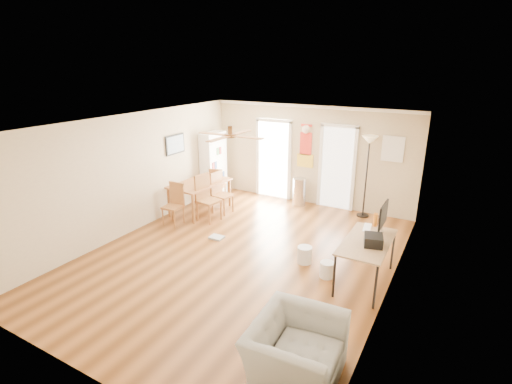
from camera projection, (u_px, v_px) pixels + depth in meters
The scene contains 30 objects.
floor at pixel (241, 256), 7.51m from camera, with size 7.00×7.00×0.00m, color brown.
ceiling at pixel (239, 123), 6.67m from camera, with size 5.50×7.00×0.00m, color silver, non-canonical shape.
wall_back at pixel (310, 155), 9.98m from camera, with size 5.50×0.04×2.60m, color beige, non-canonical shape.
wall_front at pixel (74, 284), 4.19m from camera, with size 5.50×0.04×2.60m, color beige, non-canonical shape.
wall_left at pixel (133, 174), 8.36m from camera, with size 0.04×7.00×2.60m, color beige, non-canonical shape.
wall_right at pixel (394, 222), 5.82m from camera, with size 0.04×7.00×2.60m, color beige, non-canonical shape.
crown_molding at pixel (239, 125), 6.68m from camera, with size 5.50×7.00×0.08m, color white, non-canonical shape.
kitchen_doorway at pixel (274, 160), 10.53m from camera, with size 0.90×0.10×2.10m, color white, non-canonical shape.
bathroom_doorway at pixel (337, 169), 9.70m from camera, with size 0.80×0.10×2.10m, color white, non-canonical shape.
wall_decal at pixel (306, 146), 9.94m from camera, with size 0.46×0.03×1.10m, color red.
ac_grille at pixel (393, 149), 8.88m from camera, with size 0.50×0.04×0.60m, color white.
framed_poster at pixel (175, 144), 9.37m from camera, with size 0.04×0.66×0.48m, color black.
ceiling_fan at pixel (230, 136), 6.48m from camera, with size 1.24×1.24×0.20m, color #593819, non-canonical shape.
bookshelf at pixel (213, 165), 10.65m from camera, with size 0.36×0.81×1.81m, color white, non-canonical shape.
dining_table at pixel (200, 197), 9.66m from camera, with size 0.92×1.53×0.76m, color brown, non-canonical shape.
dining_chair_right_a at pixel (223, 193), 9.53m from camera, with size 0.42×0.42×1.02m, color #9C5C32, non-canonical shape.
dining_chair_right_b at pixel (209, 199), 9.04m from camera, with size 0.45×0.45×1.10m, color olive, non-canonical shape.
dining_chair_near at pixel (173, 205), 8.83m from camera, with size 0.40×0.40×0.97m, color #A56C35, non-canonical shape.
dining_chair_far at pixel (218, 184), 10.48m from camera, with size 0.37×0.37×0.90m, color olive, non-canonical shape.
trash_can at pixel (299, 192), 10.08m from camera, with size 0.34×0.34×0.74m, color #ADADB0.
torchiere_lamp at pixel (366, 177), 9.14m from camera, with size 0.38×0.38×2.00m, color black, non-canonical shape.
computer_desk at pixel (365, 262), 6.50m from camera, with size 0.73×1.45×0.78m, color tan, non-canonical shape.
imac at pixel (383, 219), 6.58m from camera, with size 0.08×0.59×0.55m, color black, non-canonical shape.
keyboard at pixel (367, 228), 6.87m from camera, with size 0.13×0.40×0.01m, color white.
printer at pixel (373, 240), 6.20m from camera, with size 0.29×0.34×0.17m, color black.
orange_bottle at pixel (375, 220), 6.92m from camera, with size 0.08×0.08×0.24m, color orange.
wastebasket_a at pixel (305, 255), 7.21m from camera, with size 0.28×0.28×0.32m, color silver.
wastebasket_b at pixel (327, 270), 6.73m from camera, with size 0.25×0.25×0.29m, color white.
floor_cloth at pixel (217, 237), 8.25m from camera, with size 0.30×0.23×0.04m, color #A1A29D.
armchair at pixel (296, 352), 4.50m from camera, with size 1.15×1.00×0.75m, color #9D9D98.
Camera 1 is at (3.52, -5.71, 3.60)m, focal length 26.81 mm.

